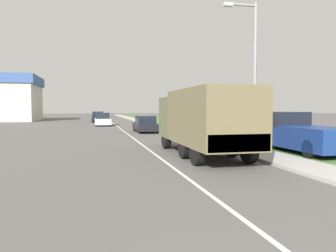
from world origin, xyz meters
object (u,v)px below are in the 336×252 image
Objects in this scene: car_third_ahead at (98,117)px; lamp_post at (251,63)px; pickup_truck at (297,133)px; car_second_ahead at (103,120)px; car_nearest_ahead at (146,125)px; military_truck at (203,118)px.

lamp_post is (6.52, -36.34, 3.52)m from car_third_ahead.
pickup_truck is 4.09m from lamp_post.
car_second_ahead is 1.06× the size of car_third_ahead.
military_truck is at bearing -89.20° from car_nearest_ahead.
pickup_truck is at bearing 3.06° from military_truck.
pickup_truck reaches higher than car_second_ahead.
military_truck reaches higher than pickup_truck.
car_second_ahead is (-3.59, 26.04, -0.95)m from military_truck.
military_truck is 37.06m from car_third_ahead.
car_second_ahead is 26.52m from lamp_post.
pickup_truck is (8.47, -25.78, 0.21)m from car_second_ahead.
lamp_post reaches higher than military_truck.
military_truck is at bearing -82.16° from car_second_ahead.
military_truck is 1.64× the size of car_second_ahead.
military_truck reaches higher than car_third_ahead.
car_third_ahead is at bearing 92.09° from car_second_ahead.
lamp_post is (6.12, -25.56, 3.54)m from car_second_ahead.
car_second_ahead is at bearing 97.84° from military_truck.
military_truck reaches higher than car_second_ahead.
military_truck is 26.31m from car_second_ahead.
military_truck is at bearing -169.16° from lamp_post.
military_truck is at bearing -176.94° from pickup_truck.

